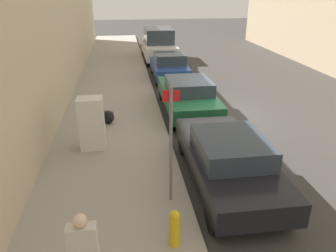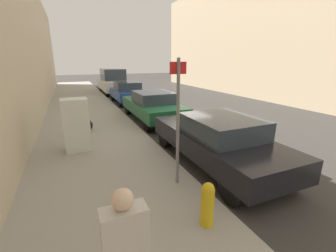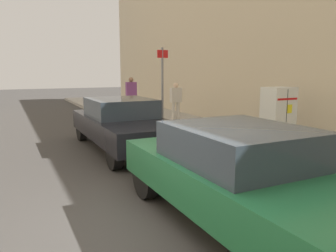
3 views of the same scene
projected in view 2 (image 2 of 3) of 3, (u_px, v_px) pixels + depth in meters
ground_plane at (177, 120)px, 11.08m from camera, size 80.00×80.00×0.00m
sidewalk_slab at (90, 128)px, 9.49m from camera, size 3.77×44.00×0.16m
building_facade_across at (317, 26)px, 13.19m from camera, size 1.89×37.40×9.60m
discarded_refrigerator at (77, 125)px, 6.81m from camera, size 0.75×0.60×1.60m
manhole_cover at (82, 125)px, 9.62m from camera, size 0.70×0.70×0.02m
street_sign_post at (178, 117)px, 4.73m from camera, size 0.36×0.07×2.74m
fire_hydrant at (207, 204)px, 3.72m from camera, size 0.22×0.22×0.79m
trash_bag at (87, 125)px, 8.80m from camera, size 0.46×0.46×0.46m
pedestrian_standing_near at (126, 249)px, 2.23m from camera, size 0.45×0.22×1.56m
parked_sedan_dark at (217, 139)px, 6.23m from camera, size 1.87×4.71×1.41m
parked_sedan_green at (153, 105)px, 10.87m from camera, size 1.89×4.64×1.42m
parked_hatchback_blue at (127, 92)px, 15.41m from camera, size 1.79×3.82×1.43m
parked_van_white at (113, 81)px, 19.89m from camera, size 2.04×5.11×2.12m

